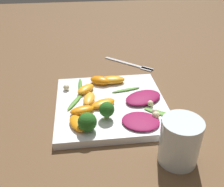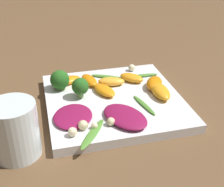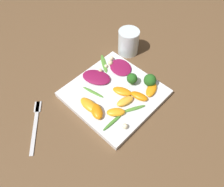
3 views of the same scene
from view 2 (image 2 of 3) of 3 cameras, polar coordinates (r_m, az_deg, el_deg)
The scene contains 23 objects.
ground_plane at distance 0.66m, azimuth 0.31°, elevation -2.11°, with size 2.40×2.40×0.00m, color brown.
plate at distance 0.65m, azimuth 0.32°, elevation -1.41°, with size 0.28×0.28×0.02m.
drinking_glass at distance 0.53m, azimuth -17.39°, elevation -6.39°, with size 0.08×0.08×0.09m.
radicchio_leaf_0 at distance 0.57m, azimuth 2.46°, elevation -4.20°, with size 0.10×0.12×0.01m.
radicchio_leaf_1 at distance 0.58m, azimuth -7.16°, elevation -4.13°, with size 0.09×0.10×0.01m.
orange_segment_0 at distance 0.69m, azimuth -0.12°, elevation 2.22°, with size 0.06×0.04×0.02m.
orange_segment_1 at distance 0.66m, azimuth -1.40°, elevation 0.61°, with size 0.05×0.07×0.02m.
orange_segment_2 at distance 0.71m, azimuth 3.60°, elevation 2.91°, with size 0.06×0.06×0.02m.
orange_segment_3 at distance 0.70m, azimuth -4.18°, elevation 2.44°, with size 0.04×0.06×0.02m.
orange_segment_4 at distance 0.66m, azimuth 8.78°, elevation 0.50°, with size 0.03×0.07×0.02m.
orange_segment_5 at distance 0.70m, azimuth -8.23°, elevation 2.36°, with size 0.07×0.05×0.01m.
orange_segment_6 at distance 0.68m, azimuth 7.74°, elevation 1.87°, with size 0.06×0.07×0.02m.
broccoli_floret_0 at distance 0.68m, azimuth -9.52°, elevation 2.47°, with size 0.04×0.04×0.04m.
broccoli_floret_1 at distance 0.64m, azimuth -5.83°, elevation 1.25°, with size 0.04×0.04×0.04m.
arugula_sprig_0 at distance 0.54m, azimuth -3.57°, elevation -7.33°, with size 0.07×0.08×0.00m.
arugula_sprig_1 at distance 0.72m, azimuth -0.87°, elevation 3.09°, with size 0.07×0.05×0.01m.
arugula_sprig_2 at distance 0.73m, azimuth 5.25°, elevation 3.24°, with size 0.08×0.01×0.01m.
arugula_sprig_3 at distance 0.62m, azimuth 5.90°, elevation -2.09°, with size 0.03×0.08×0.00m.
macadamia_nut_0 at distance 0.54m, azimuth -7.24°, elevation -6.99°, with size 0.02×0.02×0.02m.
macadamia_nut_1 at distance 0.55m, azimuth -5.32°, elevation -5.78°, with size 0.02×0.02×0.02m.
macadamia_nut_2 at distance 0.76m, azimuth 3.63°, elevation 4.74°, with size 0.02×0.02×0.02m.
macadamia_nut_3 at distance 0.55m, azimuth -3.23°, elevation -5.89°, with size 0.01×0.01×0.01m.
macadamia_nut_4 at distance 0.56m, azimuth -0.21°, elevation -5.16°, with size 0.02×0.02×0.02m.
Camera 2 is at (-0.14, -0.54, 0.35)m, focal length 50.00 mm.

